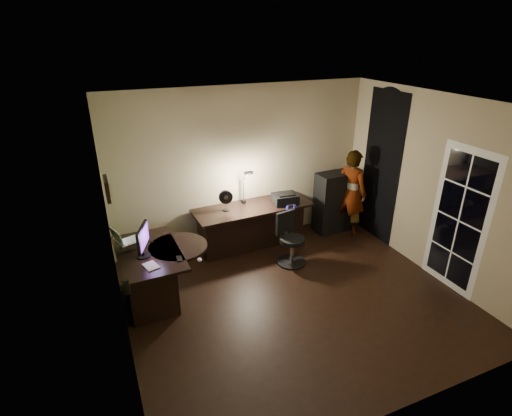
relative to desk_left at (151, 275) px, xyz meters
name	(u,v)px	position (x,y,z in m)	size (l,w,h in m)	color
floor	(295,299)	(1.83, -0.80, -0.38)	(4.50, 4.00, 0.01)	black
ceiling	(304,104)	(1.83, -0.80, 2.33)	(4.50, 4.00, 0.01)	silver
wall_back	(242,167)	(1.83, 1.21, 0.97)	(4.50, 0.01, 2.70)	tan
wall_front	(412,303)	(1.83, -2.80, 0.97)	(4.50, 0.01, 2.70)	tan
wall_left	(114,247)	(-0.42, -0.80, 0.97)	(0.01, 4.00, 2.70)	tan
wall_right	(434,187)	(4.08, -0.80, 0.97)	(0.01, 4.00, 2.70)	tan
green_wall_overlay	(115,246)	(-0.41, -0.80, 0.97)	(0.00, 4.00, 2.70)	#4D652F
arched_doorway	(381,168)	(4.07, 0.35, 0.92)	(0.01, 0.90, 2.60)	black
french_door	(459,221)	(4.07, -1.35, 0.67)	(0.02, 0.92, 2.10)	white
framed_picture	(107,189)	(-0.39, -0.35, 1.47)	(0.04, 0.30, 0.25)	black
desk_left	(151,275)	(0.00, 0.00, 0.00)	(0.81, 1.31, 0.76)	black
desk_right	(253,227)	(1.87, 0.83, 0.00)	(2.01, 0.70, 0.75)	black
cabinet	(335,202)	(3.52, 0.83, 0.19)	(0.75, 0.38, 1.13)	black
laptop_stand	(129,244)	(-0.21, 0.21, 0.43)	(0.22, 0.19, 0.09)	silver
laptop	(128,235)	(-0.21, 0.21, 0.58)	(0.31, 0.29, 0.21)	silver
monitor	(142,246)	(-0.07, -0.10, 0.54)	(0.09, 0.46, 0.31)	black
mouse	(200,260)	(0.57, -0.50, 0.40)	(0.06, 0.09, 0.03)	silver
phone	(179,259)	(0.34, -0.35, 0.39)	(0.07, 0.14, 0.01)	black
pen	(150,242)	(0.07, 0.25, 0.39)	(0.01, 0.13, 0.01)	black
speaker	(126,286)	(-0.36, -0.85, 0.47)	(0.07, 0.07, 0.18)	black
notepad	(151,266)	(-0.03, -0.38, 0.39)	(0.15, 0.22, 0.01)	silver
desk_fan	(226,200)	(1.40, 0.87, 0.55)	(0.23, 0.13, 0.35)	black
headphones	(291,207)	(2.42, 0.49, 0.42)	(0.17, 0.07, 0.08)	#1C1A99
printer	(285,198)	(2.43, 0.75, 0.47)	(0.41, 0.32, 0.18)	black
desk_lamp	(243,184)	(1.78, 1.03, 0.72)	(0.16, 0.31, 0.68)	black
office_chair	(292,240)	(2.23, 0.07, 0.04)	(0.47, 0.47, 0.85)	black
person	(351,193)	(3.70, 0.63, 0.41)	(0.57, 0.38, 1.58)	#D8A88C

